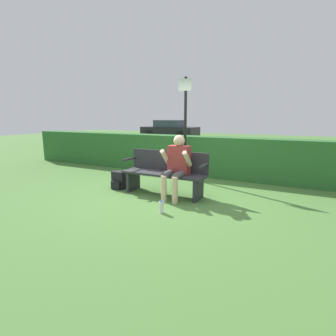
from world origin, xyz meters
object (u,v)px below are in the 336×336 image
person_seated (177,163)px  signpost (185,122)px  backpack (119,180)px  water_bottle (161,207)px  park_bench (165,172)px  parked_car (170,130)px

person_seated → signpost: bearing=108.4°
backpack → water_bottle: bearing=-30.0°
park_bench → backpack: (-1.12, -0.10, -0.27)m
person_seated → parked_car: (-6.20, 12.04, -0.05)m
park_bench → person_seated: 0.41m
signpost → parked_car: signpost is taller
person_seated → signpost: (-0.54, 1.63, 0.76)m
backpack → park_bench: bearing=5.4°
park_bench → parked_car: 13.30m
signpost → backpack: bearing=-118.8°
water_bottle → parked_car: parked_car is taller
person_seated → water_bottle: person_seated is taller
signpost → water_bottle: bearing=-74.9°
park_bench → water_bottle: bearing=-65.6°
backpack → signpost: (0.89, 1.63, 1.27)m
backpack → water_bottle: (1.57, -0.91, -0.08)m
backpack → signpost: signpost is taller
backpack → signpost: size_ratio=0.15×
water_bottle → parked_car: bearing=116.1°
backpack → water_bottle: 1.82m
person_seated → water_bottle: bearing=-81.1°
person_seated → backpack: size_ratio=3.18×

